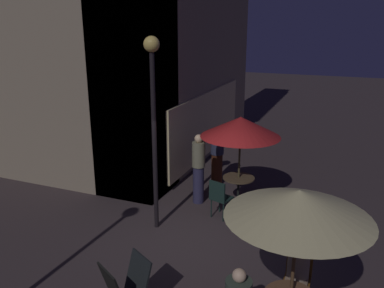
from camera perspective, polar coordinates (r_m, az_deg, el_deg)
The scene contains 11 objects.
ground_plane at distance 8.83m, azimuth -0.12°, elevation -13.41°, with size 60.00×60.00×0.00m, color #3B3032.
cafe_building at distance 12.86m, azimuth -10.65°, elevation 17.96°, with size 8.93×8.47×9.50m.
street_lamp_near_corner at distance 8.31m, azimuth -5.62°, elevation 6.49°, with size 0.33×0.33×4.23m.
cafe_table_0 at distance 10.05m, azimuth 6.69°, elevation -5.80°, with size 0.79×0.79×0.78m.
patio_umbrella_0 at distance 9.57m, azimuth 7.00°, elevation 2.42°, with size 1.95×1.95×2.33m.
patio_umbrella_1 at distance 5.49m, azimuth 15.09°, elevation -8.44°, with size 1.99×1.99×2.37m.
cafe_chair_0 at distance 9.41m, azimuth 3.96°, elevation -7.44°, with size 0.54×0.54×0.96m.
cafe_chair_2 at distance 7.05m, azimuth 15.02°, elevation -17.47°, with size 0.42×0.42×0.92m.
patron_seated_1 at distance 6.84m, azimuth 14.95°, elevation -17.06°, with size 0.54×0.35×1.23m.
patron_standing_2 at distance 11.26m, azimuth 3.63°, elevation -1.82°, with size 0.37×0.37×1.68m.
patron_standing_3 at distance 10.08m, azimuth 0.94°, elevation -3.55°, with size 0.33×0.33×1.83m.
Camera 1 is at (-7.04, -2.88, 4.47)m, focal length 37.08 mm.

